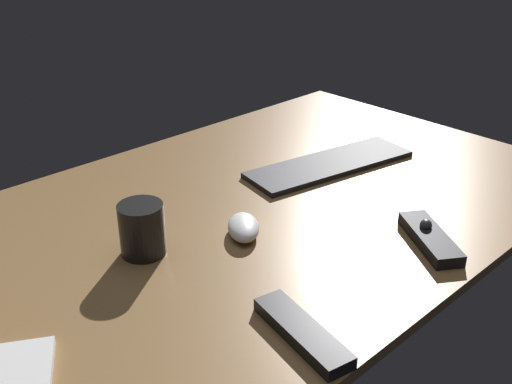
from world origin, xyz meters
The scene contains 6 objects.
desk centered at (0.00, 0.00, 1.00)cm, with size 140.00×84.00×2.00cm, color olive.
keyboard centered at (27.75, 2.49, 2.62)cm, with size 39.97×11.99×1.23cm, color black.
computer_mouse centered at (-6.84, -6.22, 3.52)cm, with size 9.96×5.64×3.05cm, color silver.
media_remote centered at (14.79, -31.26, 3.19)cm, with size 13.52×16.76×3.69cm.
tv_remote centered at (-20.28, -32.83, 3.01)cm, with size 17.90×4.74×2.01cm, color black.
coffee_mug centered at (-23.41, 1.13, 6.63)cm, with size 7.76×7.76×9.27cm, color black.
Camera 1 is at (-71.60, -77.19, 58.43)cm, focal length 42.95 mm.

